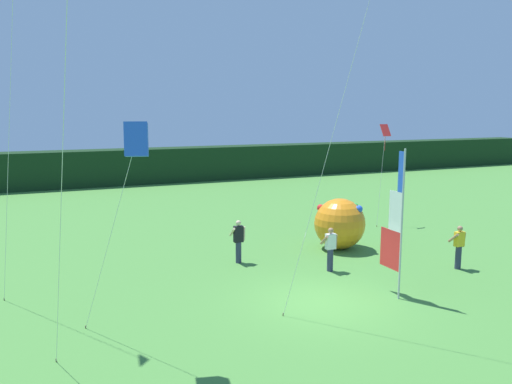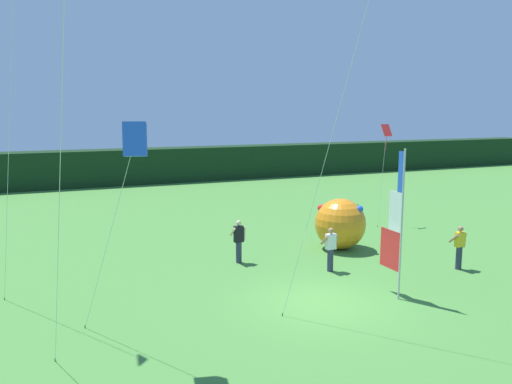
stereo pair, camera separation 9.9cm
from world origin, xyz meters
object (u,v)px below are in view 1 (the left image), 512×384
(banner_flag, at_px, (395,226))
(kite_blue_box_4, at_px, (136,140))
(person_far_left, at_px, (238,240))
(inflatable_balloon, at_px, (340,224))
(person_near_banner, at_px, (330,248))
(person_mid_field, at_px, (459,246))
(kite_red_diamond_3, at_px, (385,136))

(banner_flag, xyz_separation_m, kite_blue_box_4, (-8.07, -0.91, 2.93))
(person_far_left, distance_m, kite_blue_box_4, 8.92)
(person_far_left, xyz_separation_m, inflatable_balloon, (4.68, 0.23, 0.19))
(banner_flag, distance_m, kite_blue_box_4, 8.63)
(banner_flag, relative_size, kite_blue_box_4, 0.84)
(person_near_banner, xyz_separation_m, person_mid_field, (4.51, -1.64, 0.01))
(person_mid_field, height_order, person_far_left, person_far_left)
(person_mid_field, xyz_separation_m, kite_red_diamond_3, (2.16, 7.51, 3.64))
(person_far_left, height_order, kite_blue_box_4, kite_blue_box_4)
(kite_red_diamond_3, bearing_deg, inflatable_balloon, -144.36)
(person_near_banner, height_order, kite_red_diamond_3, kite_red_diamond_3)
(banner_flag, xyz_separation_m, person_far_left, (-3.23, 5.24, -1.36))
(inflatable_balloon, bearing_deg, kite_blue_box_4, -146.22)
(banner_flag, height_order, person_mid_field, banner_flag)
(kite_blue_box_4, bearing_deg, person_near_banner, 27.11)
(banner_flag, xyz_separation_m, inflatable_balloon, (1.45, 5.46, -1.17))
(person_near_banner, xyz_separation_m, person_far_left, (-2.71, 2.28, 0.03))
(kite_blue_box_4, bearing_deg, person_far_left, 51.79)
(inflatable_balloon, height_order, kite_blue_box_4, kite_blue_box_4)
(person_far_left, bearing_deg, person_near_banner, -40.08)
(person_mid_field, xyz_separation_m, kite_blue_box_4, (-12.05, -2.22, 4.31))
(inflatable_balloon, bearing_deg, person_near_banner, -128.24)
(person_far_left, distance_m, kite_red_diamond_3, 10.68)
(person_near_banner, height_order, kite_blue_box_4, kite_blue_box_4)
(person_near_banner, bearing_deg, person_far_left, 139.92)
(banner_flag, bearing_deg, person_near_banner, 100.06)
(person_far_left, height_order, inflatable_balloon, inflatable_balloon)
(inflatable_balloon, bearing_deg, banner_flag, -104.87)
(banner_flag, height_order, person_far_left, banner_flag)
(kite_blue_box_4, bearing_deg, inflatable_balloon, 33.78)
(kite_blue_box_4, bearing_deg, person_mid_field, 10.46)
(kite_red_diamond_3, bearing_deg, person_near_banner, -138.64)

